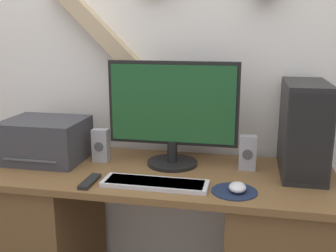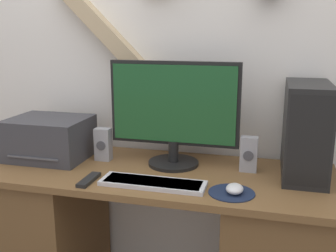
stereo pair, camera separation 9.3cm
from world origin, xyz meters
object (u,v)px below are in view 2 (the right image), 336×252
(speaker_left, at_px, (103,144))
(speaker_right, at_px, (249,154))
(computer_tower, at_px, (306,130))
(monitor, at_px, (174,110))
(printer, at_px, (50,138))
(mouse, at_px, (235,189))
(remote_control, at_px, (89,180))
(keyboard, at_px, (153,183))

(speaker_left, height_order, speaker_right, same)
(computer_tower, xyz_separation_m, speaker_right, (-0.24, -0.01, -0.12))
(monitor, bearing_deg, speaker_right, -0.60)
(printer, distance_m, speaker_left, 0.28)
(mouse, relative_size, speaker_right, 0.53)
(mouse, relative_size, printer, 0.22)
(speaker_right, relative_size, remote_control, 1.03)
(printer, distance_m, remote_control, 0.42)
(mouse, relative_size, remote_control, 0.54)
(monitor, xyz_separation_m, remote_control, (-0.29, -0.31, -0.26))
(mouse, xyz_separation_m, remote_control, (-0.61, -0.02, -0.01))
(mouse, bearing_deg, speaker_left, 158.89)
(computer_tower, relative_size, speaker_left, 2.54)
(remote_control, bearing_deg, printer, 143.03)
(monitor, distance_m, mouse, 0.49)
(keyboard, height_order, printer, printer)
(mouse, distance_m, remote_control, 0.61)
(computer_tower, relative_size, remote_control, 2.60)
(monitor, distance_m, keyboard, 0.38)
(computer_tower, bearing_deg, speaker_left, -177.92)
(monitor, bearing_deg, computer_tower, 0.82)
(keyboard, relative_size, printer, 1.16)
(monitor, relative_size, mouse, 7.17)
(computer_tower, bearing_deg, mouse, -132.84)
(speaker_left, xyz_separation_m, speaker_right, (0.70, 0.02, 0.00))
(speaker_left, bearing_deg, mouse, -21.11)
(mouse, bearing_deg, monitor, 138.19)
(speaker_right, bearing_deg, computer_tower, 2.91)
(monitor, height_order, keyboard, monitor)
(speaker_right, bearing_deg, mouse, -96.97)
(speaker_left, distance_m, remote_control, 0.30)
(speaker_left, relative_size, speaker_right, 1.00)
(remote_control, bearing_deg, monitor, 46.37)
(keyboard, relative_size, speaker_right, 2.73)
(keyboard, bearing_deg, speaker_right, 36.49)
(monitor, relative_size, computer_tower, 1.49)
(computer_tower, bearing_deg, remote_control, -160.24)
(keyboard, xyz_separation_m, printer, (-0.61, 0.22, 0.09))
(keyboard, bearing_deg, speaker_left, 142.79)
(mouse, distance_m, printer, 0.97)
(printer, height_order, remote_control, printer)
(monitor, bearing_deg, remote_control, -133.63)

